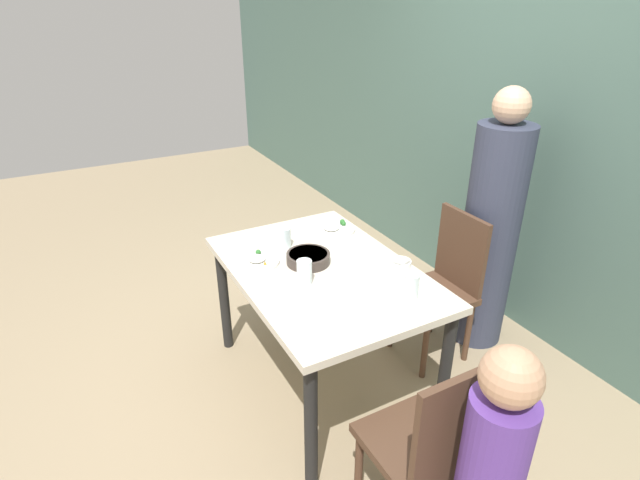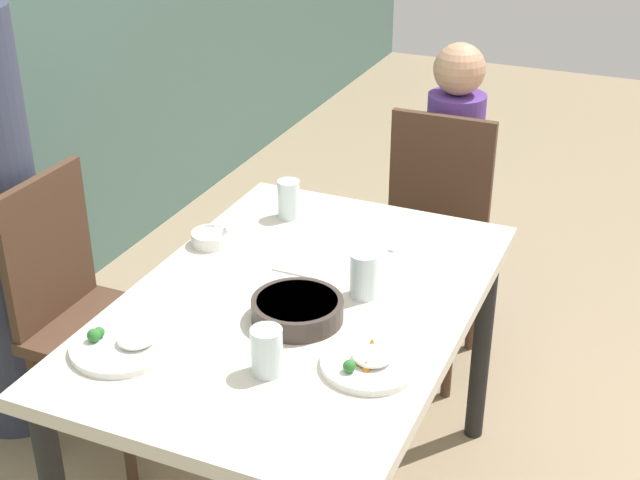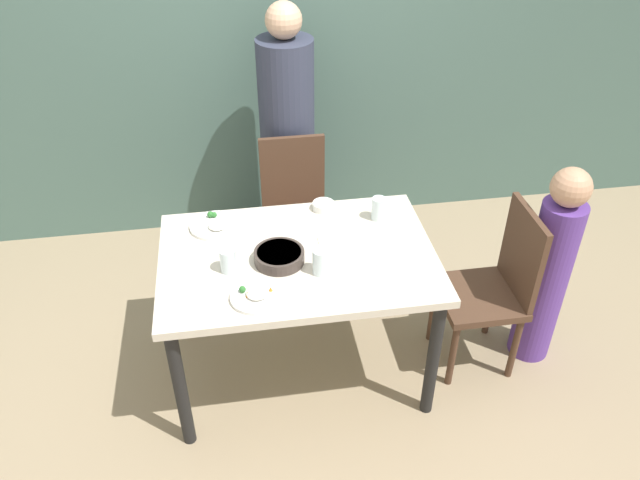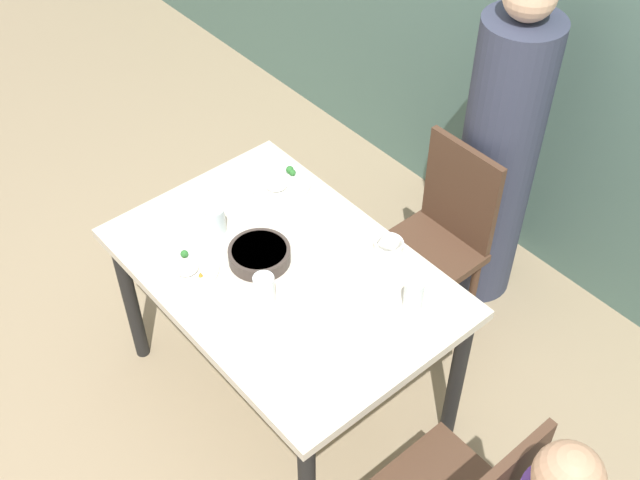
{
  "view_description": "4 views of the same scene",
  "coord_description": "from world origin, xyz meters",
  "px_view_note": "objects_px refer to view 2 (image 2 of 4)",
  "views": [
    {
      "loc": [
        1.98,
        -1.09,
        2.04
      ],
      "look_at": [
        -0.14,
        0.06,
        0.85
      ],
      "focal_mm": 28.0,
      "sensor_mm": 36.0,
      "label": 1
    },
    {
      "loc": [
        -1.81,
        -0.84,
        1.96
      ],
      "look_at": [
        0.11,
        -0.01,
        0.88
      ],
      "focal_mm": 50.0,
      "sensor_mm": 36.0,
      "label": 2
    },
    {
      "loc": [
        -0.26,
        -2.3,
        2.52
      ],
      "look_at": [
        0.11,
        0.05,
        0.8
      ],
      "focal_mm": 35.0,
      "sensor_mm": 36.0,
      "label": 3
    },
    {
      "loc": [
        1.63,
        -1.21,
        2.9
      ],
      "look_at": [
        0.11,
        0.08,
        0.94
      ],
      "focal_mm": 45.0,
      "sensor_mm": 36.0,
      "label": 4
    }
  ],
  "objects_px": {
    "glass_water_tall": "(364,275)",
    "person_child": "(450,194)",
    "chair_child_spot": "(428,237)",
    "plate_rice_adult": "(124,345)",
    "chair_adult_spot": "(85,309)",
    "bowl_curry": "(297,309)"
  },
  "relations": [
    {
      "from": "glass_water_tall",
      "to": "person_child",
      "type": "bearing_deg",
      "value": 4.17
    },
    {
      "from": "person_child",
      "to": "glass_water_tall",
      "type": "xyz_separation_m",
      "value": [
        -1.17,
        -0.09,
        0.27
      ]
    },
    {
      "from": "chair_child_spot",
      "to": "plate_rice_adult",
      "type": "xyz_separation_m",
      "value": [
        -1.36,
        0.35,
        0.28
      ]
    },
    {
      "from": "chair_adult_spot",
      "to": "glass_water_tall",
      "type": "relative_size",
      "value": 7.4
    },
    {
      "from": "chair_adult_spot",
      "to": "plate_rice_adult",
      "type": "distance_m",
      "value": 0.73
    },
    {
      "from": "glass_water_tall",
      "to": "bowl_curry",
      "type": "bearing_deg",
      "value": 147.72
    },
    {
      "from": "chair_adult_spot",
      "to": "glass_water_tall",
      "type": "xyz_separation_m",
      "value": [
        0.0,
        -0.93,
        0.33
      ]
    },
    {
      "from": "chair_adult_spot",
      "to": "bowl_curry",
      "type": "xyz_separation_m",
      "value": [
        -0.17,
        -0.81,
        0.3
      ]
    },
    {
      "from": "bowl_curry",
      "to": "glass_water_tall",
      "type": "distance_m",
      "value": 0.21
    },
    {
      "from": "chair_child_spot",
      "to": "person_child",
      "type": "distance_m",
      "value": 0.28
    },
    {
      "from": "chair_adult_spot",
      "to": "bowl_curry",
      "type": "bearing_deg",
      "value": -101.89
    },
    {
      "from": "chair_child_spot",
      "to": "glass_water_tall",
      "type": "distance_m",
      "value": 0.96
    },
    {
      "from": "person_child",
      "to": "plate_rice_adult",
      "type": "distance_m",
      "value": 1.68
    },
    {
      "from": "chair_child_spot",
      "to": "person_child",
      "type": "bearing_deg",
      "value": 90.0
    },
    {
      "from": "chair_adult_spot",
      "to": "chair_child_spot",
      "type": "bearing_deg",
      "value": -42.97
    },
    {
      "from": "chair_adult_spot",
      "to": "person_child",
      "type": "bearing_deg",
      "value": -35.5
    },
    {
      "from": "chair_adult_spot",
      "to": "plate_rice_adult",
      "type": "relative_size",
      "value": 3.69
    },
    {
      "from": "bowl_curry",
      "to": "plate_rice_adult",
      "type": "distance_m",
      "value": 0.43
    },
    {
      "from": "bowl_curry",
      "to": "plate_rice_adult",
      "type": "height_order",
      "value": "bowl_curry"
    },
    {
      "from": "chair_child_spot",
      "to": "plate_rice_adult",
      "type": "distance_m",
      "value": 1.43
    },
    {
      "from": "glass_water_tall",
      "to": "plate_rice_adult",
      "type": "bearing_deg",
      "value": 136.65
    },
    {
      "from": "chair_adult_spot",
      "to": "glass_water_tall",
      "type": "distance_m",
      "value": 0.98
    }
  ]
}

